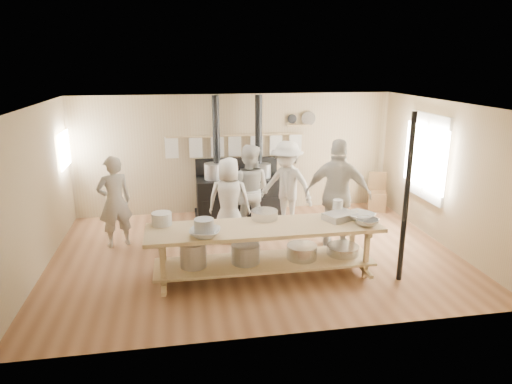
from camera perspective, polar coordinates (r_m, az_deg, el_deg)
ground at (r=8.13m, az=-0.14°, el=-7.70°), size 7.00×7.00×0.00m
room_shell at (r=7.62m, az=-0.15°, el=3.53°), size 7.00×7.00×7.00m
window_right at (r=9.40m, az=20.58°, el=4.15°), size 0.09×1.50×1.65m
left_opening at (r=9.74m, az=-22.81°, el=4.90°), size 0.00×0.90×0.90m
stove at (r=9.93m, az=-2.24°, el=-0.05°), size 1.90×0.75×2.60m
towel_rail at (r=9.96m, az=-2.49°, el=6.13°), size 3.00×0.04×0.47m
back_wall_shelf at (r=10.22m, az=5.72°, el=8.85°), size 0.63×0.14×0.32m
prep_table at (r=7.11m, az=1.01°, el=-6.77°), size 3.60×0.90×0.85m
support_post at (r=7.12m, az=18.27°, el=-0.92°), size 0.08×0.08×2.60m
cook_far_left at (r=8.59m, az=-17.27°, el=-1.17°), size 0.72×0.60×1.68m
cook_left at (r=8.80m, az=-0.92°, el=0.28°), size 1.03×0.92×1.77m
cook_center at (r=8.43m, az=-3.37°, el=-1.03°), size 0.88×0.67×1.60m
cook_right at (r=8.20m, az=10.21°, el=-0.35°), size 1.27×0.92×1.99m
cook_by_window at (r=9.09m, az=3.85°, el=0.81°), size 1.30×1.26×1.78m
chair at (r=10.73m, az=14.87°, el=-0.86°), size 0.50×0.50×0.85m
bowl_white_a at (r=6.62m, az=-6.39°, el=-5.08°), size 0.54×0.54×0.11m
bowl_steel_a at (r=7.18m, az=-11.68°, el=-3.67°), size 0.41×0.41×0.09m
bowl_white_b at (r=7.44m, az=12.88°, el=-2.99°), size 0.60×0.60×0.11m
bowl_steel_b at (r=7.20m, az=13.72°, el=-3.69°), size 0.48×0.48×0.11m
roasting_pan at (r=7.38m, az=10.44°, el=-2.99°), size 0.59×0.50×0.11m
mixing_bowl_large at (r=7.28m, az=1.07°, el=-2.85°), size 0.56×0.56×0.14m
bucket_galv at (r=6.59m, az=-6.50°, el=-4.46°), size 0.36×0.36×0.26m
deep_bowl_enamel at (r=7.16m, az=-11.70°, el=-3.29°), size 0.34×0.34×0.19m
pitcher at (r=7.58m, az=10.17°, el=-1.88°), size 0.18×0.18×0.25m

